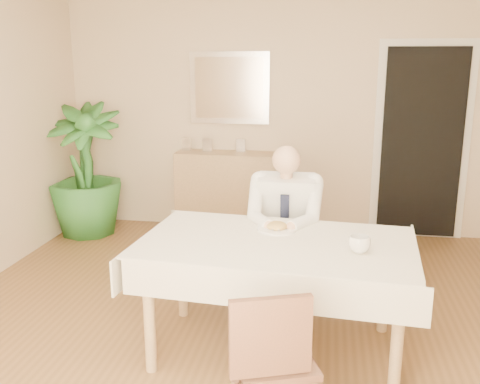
% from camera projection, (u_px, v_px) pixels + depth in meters
% --- Properties ---
extents(room, '(5.00, 5.02, 2.60)m').
position_uv_depth(room, '(231.00, 151.00, 3.33)').
color(room, brown).
rests_on(room, ground).
extents(doorway, '(0.96, 0.07, 2.10)m').
position_uv_depth(doorway, '(421.00, 144.00, 5.52)').
color(doorway, silver).
rests_on(doorway, ground).
extents(mirror, '(0.86, 0.04, 0.76)m').
position_uv_depth(mirror, '(229.00, 88.00, 5.71)').
color(mirror, silver).
rests_on(mirror, room).
extents(dining_table, '(1.79, 1.15, 0.75)m').
position_uv_depth(dining_table, '(276.00, 254.00, 3.36)').
color(dining_table, tan).
rests_on(dining_table, ground).
extents(chair_far, '(0.43, 0.43, 0.91)m').
position_uv_depth(chair_far, '(287.00, 233.00, 4.25)').
color(chair_far, '#49291A').
rests_on(chair_far, ground).
extents(chair_near, '(0.49, 0.51, 0.82)m').
position_uv_depth(chair_near, '(272.00, 358.00, 2.59)').
color(chair_near, '#49291A').
rests_on(chair_near, ground).
extents(seated_man, '(0.48, 0.72, 1.24)m').
position_uv_depth(seated_man, '(284.00, 222.00, 3.92)').
color(seated_man, white).
rests_on(seated_man, ground).
extents(plate, '(0.26, 0.26, 0.02)m').
position_uv_depth(plate, '(277.00, 229.00, 3.55)').
color(plate, white).
rests_on(plate, dining_table).
extents(food, '(0.14, 0.14, 0.06)m').
position_uv_depth(food, '(277.00, 226.00, 3.55)').
color(food, olive).
rests_on(food, dining_table).
extents(knife, '(0.01, 0.13, 0.01)m').
position_uv_depth(knife, '(282.00, 230.00, 3.48)').
color(knife, silver).
rests_on(knife, dining_table).
extents(fork, '(0.01, 0.13, 0.01)m').
position_uv_depth(fork, '(270.00, 229.00, 3.50)').
color(fork, silver).
rests_on(fork, dining_table).
extents(coffee_mug, '(0.13, 0.13, 0.10)m').
position_uv_depth(coffee_mug, '(359.00, 244.00, 3.14)').
color(coffee_mug, white).
rests_on(coffee_mug, dining_table).
extents(sideboard, '(1.10, 0.40, 0.88)m').
position_uv_depth(sideboard, '(227.00, 192.00, 5.84)').
color(sideboard, tan).
rests_on(sideboard, ground).
extents(photo_frame_left, '(0.10, 0.02, 0.14)m').
position_uv_depth(photo_frame_left, '(187.00, 144.00, 5.84)').
color(photo_frame_left, silver).
rests_on(photo_frame_left, sideboard).
extents(photo_frame_center, '(0.10, 0.02, 0.14)m').
position_uv_depth(photo_frame_center, '(207.00, 145.00, 5.76)').
color(photo_frame_center, silver).
rests_on(photo_frame_center, sideboard).
extents(photo_frame_right, '(0.10, 0.02, 0.14)m').
position_uv_depth(photo_frame_right, '(241.00, 145.00, 5.76)').
color(photo_frame_right, silver).
rests_on(photo_frame_right, sideboard).
extents(potted_palm, '(0.89, 0.89, 1.41)m').
position_uv_depth(potted_palm, '(85.00, 170.00, 5.69)').
color(potted_palm, '#22571F').
rests_on(potted_palm, ground).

